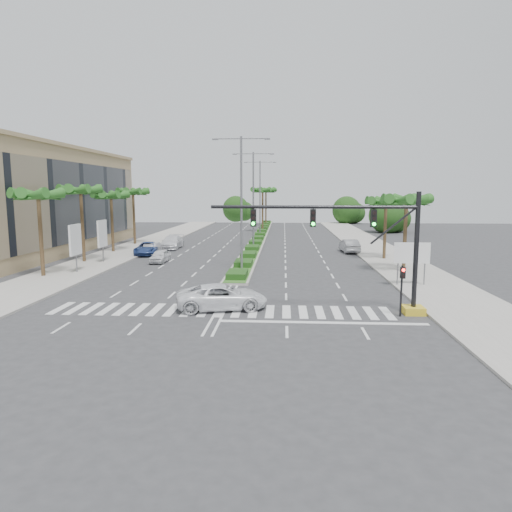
{
  "coord_description": "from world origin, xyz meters",
  "views": [
    {
      "loc": [
        3.79,
        -26.8,
        7.18
      ],
      "look_at": [
        1.99,
        2.75,
        3.0
      ],
      "focal_mm": 32.0,
      "sensor_mm": 36.0,
      "label": 1
    }
  ],
  "objects_px": {
    "car_parked_c": "(147,248)",
    "car_right": "(349,246)",
    "car_parked_b": "(151,249)",
    "car_parked_d": "(172,242)",
    "car_parked_a": "(160,256)",
    "car_crossing": "(222,297)"
  },
  "relations": [
    {
      "from": "car_parked_b",
      "to": "car_parked_c",
      "type": "distance_m",
      "value": 0.4
    },
    {
      "from": "car_parked_c",
      "to": "car_parked_d",
      "type": "xyz_separation_m",
      "value": [
        1.37,
        5.92,
        0.09
      ]
    },
    {
      "from": "car_parked_a",
      "to": "car_right",
      "type": "xyz_separation_m",
      "value": [
        20.47,
        9.04,
        0.14
      ]
    },
    {
      "from": "car_parked_a",
      "to": "car_parked_d",
      "type": "height_order",
      "value": "car_parked_d"
    },
    {
      "from": "car_parked_b",
      "to": "car_right",
      "type": "relative_size",
      "value": 0.87
    },
    {
      "from": "car_parked_a",
      "to": "car_crossing",
      "type": "relative_size",
      "value": 0.68
    },
    {
      "from": "car_parked_d",
      "to": "car_right",
      "type": "relative_size",
      "value": 1.18
    },
    {
      "from": "car_parked_a",
      "to": "car_parked_c",
      "type": "bearing_deg",
      "value": 120.18
    },
    {
      "from": "car_right",
      "to": "car_crossing",
      "type": "bearing_deg",
      "value": 62.39
    },
    {
      "from": "car_parked_c",
      "to": "car_right",
      "type": "relative_size",
      "value": 1.1
    },
    {
      "from": "car_parked_b",
      "to": "car_parked_c",
      "type": "height_order",
      "value": "car_parked_c"
    },
    {
      "from": "car_parked_a",
      "to": "car_parked_c",
      "type": "relative_size",
      "value": 0.72
    },
    {
      "from": "car_parked_b",
      "to": "car_right",
      "type": "xyz_separation_m",
      "value": [
        23.06,
        3.4,
        0.1
      ]
    },
    {
      "from": "car_parked_c",
      "to": "car_crossing",
      "type": "bearing_deg",
      "value": -69.48
    },
    {
      "from": "car_parked_a",
      "to": "car_parked_b",
      "type": "height_order",
      "value": "car_parked_b"
    },
    {
      "from": "car_parked_a",
      "to": "car_parked_d",
      "type": "distance_m",
      "value": 11.54
    },
    {
      "from": "car_parked_a",
      "to": "car_crossing",
      "type": "distance_m",
      "value": 20.31
    },
    {
      "from": "car_crossing",
      "to": "car_parked_a",
      "type": "bearing_deg",
      "value": 12.86
    },
    {
      "from": "car_right",
      "to": "car_parked_b",
      "type": "bearing_deg",
      "value": 3.77
    },
    {
      "from": "car_parked_a",
      "to": "car_right",
      "type": "relative_size",
      "value": 0.79
    },
    {
      "from": "car_parked_b",
      "to": "car_parked_d",
      "type": "bearing_deg",
      "value": 81.43
    },
    {
      "from": "car_parked_d",
      "to": "car_parked_c",
      "type": "bearing_deg",
      "value": -103.45
    }
  ]
}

